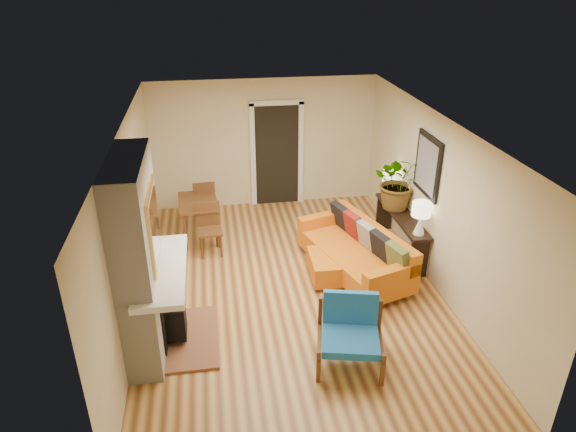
{
  "coord_description": "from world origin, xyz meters",
  "views": [
    {
      "loc": [
        -1.09,
        -6.61,
        4.54
      ],
      "look_at": [
        0.0,
        0.2,
        1.15
      ],
      "focal_mm": 32.0,
      "sensor_mm": 36.0,
      "label": 1
    }
  ],
  "objects_px": {
    "dining_table": "(202,208)",
    "lamp_far": "(391,181)",
    "ottoman": "(335,266)",
    "console_table": "(401,222)",
    "blue_chair": "(350,328)",
    "houseplant": "(399,181)",
    "lamp_near": "(421,214)",
    "sofa": "(358,251)"
  },
  "relations": [
    {
      "from": "blue_chair",
      "to": "lamp_far",
      "type": "relative_size",
      "value": 1.8
    },
    {
      "from": "sofa",
      "to": "ottoman",
      "type": "height_order",
      "value": "sofa"
    },
    {
      "from": "dining_table",
      "to": "houseplant",
      "type": "relative_size",
      "value": 1.72
    },
    {
      "from": "blue_chair",
      "to": "dining_table",
      "type": "height_order",
      "value": "dining_table"
    },
    {
      "from": "sofa",
      "to": "houseplant",
      "type": "distance_m",
      "value": 1.45
    },
    {
      "from": "sofa",
      "to": "houseplant",
      "type": "height_order",
      "value": "houseplant"
    },
    {
      "from": "dining_table",
      "to": "lamp_far",
      "type": "height_order",
      "value": "lamp_far"
    },
    {
      "from": "sofa",
      "to": "console_table",
      "type": "bearing_deg",
      "value": 29.7
    },
    {
      "from": "sofa",
      "to": "blue_chair",
      "type": "height_order",
      "value": "sofa"
    },
    {
      "from": "dining_table",
      "to": "console_table",
      "type": "distance_m",
      "value": 3.53
    },
    {
      "from": "blue_chair",
      "to": "sofa",
      "type": "bearing_deg",
      "value": 71.05
    },
    {
      "from": "blue_chair",
      "to": "console_table",
      "type": "relative_size",
      "value": 0.53
    },
    {
      "from": "dining_table",
      "to": "houseplant",
      "type": "distance_m",
      "value": 3.51
    },
    {
      "from": "lamp_near",
      "to": "houseplant",
      "type": "bearing_deg",
      "value": 90.58
    },
    {
      "from": "console_table",
      "to": "lamp_far",
      "type": "bearing_deg",
      "value": 90.0
    },
    {
      "from": "ottoman",
      "to": "dining_table",
      "type": "height_order",
      "value": "dining_table"
    },
    {
      "from": "dining_table",
      "to": "console_table",
      "type": "height_order",
      "value": "dining_table"
    },
    {
      "from": "console_table",
      "to": "lamp_near",
      "type": "height_order",
      "value": "lamp_near"
    },
    {
      "from": "sofa",
      "to": "ottoman",
      "type": "bearing_deg",
      "value": -159.3
    },
    {
      "from": "blue_chair",
      "to": "lamp_far",
      "type": "height_order",
      "value": "lamp_far"
    },
    {
      "from": "ottoman",
      "to": "console_table",
      "type": "distance_m",
      "value": 1.52
    },
    {
      "from": "lamp_near",
      "to": "houseplant",
      "type": "xyz_separation_m",
      "value": [
        -0.01,
        0.98,
        0.15
      ]
    },
    {
      "from": "sofa",
      "to": "dining_table",
      "type": "height_order",
      "value": "dining_table"
    },
    {
      "from": "dining_table",
      "to": "lamp_near",
      "type": "bearing_deg",
      "value": -27.98
    },
    {
      "from": "lamp_near",
      "to": "houseplant",
      "type": "relative_size",
      "value": 0.55
    },
    {
      "from": "blue_chair",
      "to": "lamp_near",
      "type": "bearing_deg",
      "value": 48.33
    },
    {
      "from": "ottoman",
      "to": "blue_chair",
      "type": "xyz_separation_m",
      "value": [
        -0.26,
        -1.83,
        0.23
      ]
    },
    {
      "from": "sofa",
      "to": "blue_chair",
      "type": "relative_size",
      "value": 2.41
    },
    {
      "from": "console_table",
      "to": "lamp_far",
      "type": "relative_size",
      "value": 3.43
    },
    {
      "from": "ottoman",
      "to": "houseplant",
      "type": "bearing_deg",
      "value": 35.35
    },
    {
      "from": "lamp_far",
      "to": "blue_chair",
      "type": "bearing_deg",
      "value": -116.49
    },
    {
      "from": "dining_table",
      "to": "lamp_far",
      "type": "distance_m",
      "value": 3.42
    },
    {
      "from": "ottoman",
      "to": "lamp_near",
      "type": "xyz_separation_m",
      "value": [
        1.32,
        -0.05,
        0.83
      ]
    },
    {
      "from": "console_table",
      "to": "houseplant",
      "type": "bearing_deg",
      "value": 92.23
    },
    {
      "from": "ottoman",
      "to": "console_table",
      "type": "relative_size",
      "value": 0.44
    },
    {
      "from": "sofa",
      "to": "lamp_near",
      "type": "relative_size",
      "value": 4.34
    },
    {
      "from": "console_table",
      "to": "houseplant",
      "type": "relative_size",
      "value": 1.88
    },
    {
      "from": "lamp_far",
      "to": "sofa",
      "type": "bearing_deg",
      "value": -127.19
    },
    {
      "from": "console_table",
      "to": "dining_table",
      "type": "bearing_deg",
      "value": 162.46
    },
    {
      "from": "ottoman",
      "to": "houseplant",
      "type": "relative_size",
      "value": 0.83
    },
    {
      "from": "houseplant",
      "to": "lamp_far",
      "type": "bearing_deg",
      "value": 88.62
    },
    {
      "from": "console_table",
      "to": "sofa",
      "type": "bearing_deg",
      "value": -150.3
    }
  ]
}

